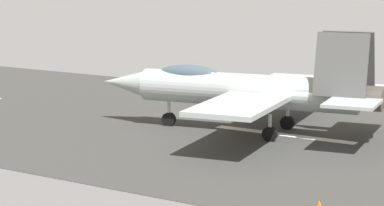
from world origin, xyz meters
name	(u,v)px	position (x,y,z in m)	size (l,w,h in m)	color
ground_plane	(295,136)	(0.00, 0.00, 0.00)	(400.00, 400.00, 0.00)	#5F5F60
runway_strip	(295,136)	(-0.02, 0.00, 0.01)	(240.00, 26.00, 0.02)	#383837
fighter_jet	(249,89)	(2.44, 0.50, 2.36)	(16.48, 14.85, 5.55)	#A2ACAE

